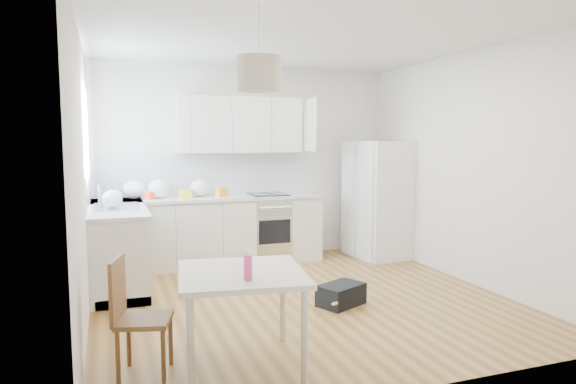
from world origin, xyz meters
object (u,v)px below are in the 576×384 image
object	(u,v)px
refrigerator	(379,199)
dining_chair	(144,317)
gym_bag	(341,295)
dining_table	(242,282)

from	to	relation	value
refrigerator	dining_chair	world-z (taller)	refrigerator
refrigerator	gym_bag	size ratio (longest dim) A/B	3.55
gym_bag	refrigerator	bearing A→B (deg)	25.39
gym_bag	dining_table	bearing A→B (deg)	-167.63
dining_chair	gym_bag	xyz separation A→B (m)	(1.99, 0.94, -0.32)
dining_table	gym_bag	size ratio (longest dim) A/B	2.20
refrigerator	dining_table	xyz separation A→B (m)	(-2.74, -2.80, -0.19)
refrigerator	gym_bag	bearing A→B (deg)	-133.83
refrigerator	dining_table	size ratio (longest dim) A/B	1.62
dining_table	dining_chair	xyz separation A→B (m)	(-0.69, 0.08, -0.21)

